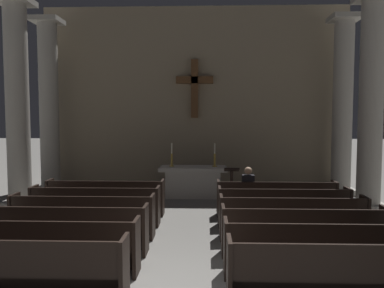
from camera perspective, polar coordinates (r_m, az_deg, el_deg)
The scene contains 22 objects.
pew_left_row_1 at distance 6.36m, azimuth -24.09°, elevation -16.30°, with size 3.11×0.50×0.95m.
pew_left_row_2 at distance 7.20m, azimuth -20.57°, elevation -13.77°, with size 3.11×0.50×0.95m.
pew_left_row_3 at distance 8.07m, azimuth -17.85°, elevation -11.75°, with size 3.11×0.50×0.95m.
pew_left_row_4 at distance 8.96m, azimuth -15.69°, elevation -10.10°, with size 3.11×0.50×0.95m.
pew_left_row_5 at distance 9.87m, azimuth -13.95°, elevation -8.75°, with size 3.11×0.50×0.95m.
pew_left_row_6 at distance 10.79m, azimuth -12.51°, elevation -7.62°, with size 3.11×0.50×0.95m.
pew_right_row_1 at distance 6.06m, azimuth 20.76°, elevation -17.25°, with size 3.11×0.50×0.95m.
pew_right_row_2 at distance 6.93m, azimuth 18.09°, elevation -14.41°, with size 3.11×0.50×0.95m.
pew_right_row_3 at distance 7.83m, azimuth 16.07°, elevation -12.19°, with size 3.11×0.50×0.95m.
pew_right_row_4 at distance 8.75m, azimuth 14.50°, elevation -10.43°, with size 3.11×0.50×0.95m.
pew_right_row_5 at distance 9.68m, azimuth 13.23°, elevation -8.99°, with size 3.11×0.50×0.95m.
pew_right_row_6 at distance 10.62m, azimuth 12.20°, elevation -7.81°, with size 3.11×0.50×0.95m.
column_left_third at distance 12.28m, azimuth -24.17°, elevation 4.91°, with size 0.98×0.98×5.97m.
column_right_third at distance 11.94m, azimuth 24.71°, elevation 4.93°, with size 0.98×0.98×5.97m.
column_left_fourth at distance 14.34m, azimuth -20.18°, elevation 4.86°, with size 0.98×0.98×5.97m.
column_right_fourth at distance 14.05m, azimuth 21.15°, elevation 4.86°, with size 0.98×0.98×5.97m.
altar at distance 12.77m, azimuth 0.17°, elevation -5.43°, with size 2.20×0.90×1.01m.
candlestick_left at distance 12.71m, azimuth -2.99°, elevation -2.18°, with size 0.16×0.16×0.76m.
candlestick_right at distance 12.67m, azimuth 3.34°, elevation -2.20°, with size 0.16×0.16×0.76m.
apse_with_cross at distance 14.43m, azimuth 0.41°, elevation 6.72°, with size 11.03×0.50×6.60m.
lectern at distance 11.61m, azimuth 5.81°, elevation -6.35°, with size 0.44×0.36×1.15m.
lone_worshipper at distance 10.50m, azimuth 8.16°, elevation -6.68°, with size 0.32×0.43×1.32m.
Camera 1 is at (0.41, -5.37, 2.66)m, focal length 36.45 mm.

